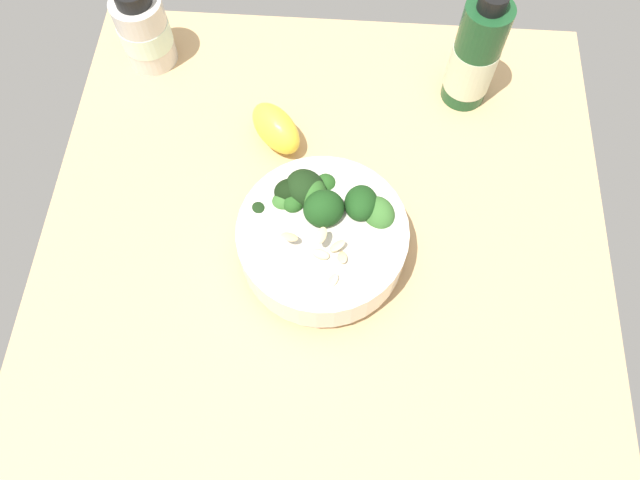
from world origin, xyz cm
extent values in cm
cube|color=tan|center=(0.00, 0.00, -2.00)|extent=(63.99, 63.99, 4.00)
cylinder|color=silver|center=(-0.26, -3.15, 0.81)|extent=(9.74, 9.74, 1.63)
cylinder|color=silver|center=(-0.26, -3.15, 4.06)|extent=(17.72, 17.72, 4.88)
cylinder|color=beige|center=(-0.26, -3.15, 6.10)|extent=(14.70, 14.70, 0.80)
cylinder|color=#2F662B|center=(-3.52, 0.91, 4.90)|extent=(1.44, 1.55, 1.72)
ellipsoid|color=black|center=(-3.52, 0.91, 6.63)|extent=(3.89, 3.58, 3.57)
cylinder|color=#3C7A32|center=(3.76, -0.42, 4.95)|extent=(1.68, 1.93, 1.78)
ellipsoid|color=#194216|center=(3.76, -0.42, 6.89)|extent=(3.80, 5.55, 4.64)
cylinder|color=#2F662B|center=(-3.21, 0.00, 4.98)|extent=(1.35, 1.59, 1.69)
ellipsoid|color=#23511C|center=(-3.21, 0.00, 6.56)|extent=(3.19, 3.44, 3.24)
cylinder|color=#589D47|center=(-3.06, 1.24, 4.83)|extent=(1.16, 1.15, 1.67)
ellipsoid|color=black|center=(-3.06, 1.24, 6.40)|extent=(3.50, 3.09, 3.48)
cylinder|color=#3C7A32|center=(-2.09, 1.33, 5.34)|extent=(2.00, 2.06, 1.38)
ellipsoid|color=black|center=(-2.09, 1.33, 6.99)|extent=(6.52, 6.34, 4.99)
cylinder|color=#2F662B|center=(5.59, -0.88, 4.63)|extent=(1.63, 1.87, 1.61)
ellipsoid|color=#386B2B|center=(5.59, -0.88, 6.44)|extent=(5.29, 5.51, 4.12)
cylinder|color=#589D47|center=(-4.20, 0.20, 4.92)|extent=(1.08, 1.16, 1.15)
ellipsoid|color=#386B2B|center=(-4.20, 0.20, 6.19)|extent=(3.88, 3.50, 3.30)
cylinder|color=#589D47|center=(-6.73, -0.89, 4.25)|extent=(1.43, 1.14, 1.67)
ellipsoid|color=black|center=(-6.73, -0.89, 5.69)|extent=(3.80, 3.92, 2.74)
cylinder|color=#4A8F3C|center=(0.00, -1.26, 5.59)|extent=(2.26, 2.22, 1.49)
ellipsoid|color=#194216|center=(0.00, -1.26, 7.55)|extent=(6.49, 6.55, 5.61)
cylinder|color=#4A8F3C|center=(-1.57, 0.92, 5.16)|extent=(2.12, 1.86, 2.00)
ellipsoid|color=#2D6023|center=(-1.57, 0.92, 6.99)|extent=(4.64, 5.52, 4.16)
cylinder|color=#589D47|center=(0.25, 2.42, 4.60)|extent=(1.20, 1.57, 1.63)
ellipsoid|color=#23511C|center=(0.25, 2.42, 5.97)|extent=(3.79, 3.74, 3.44)
ellipsoid|color=#DBBC84|center=(-0.15, -4.74, 8.53)|extent=(1.44, 2.00, 0.71)
ellipsoid|color=#DBBC84|center=(1.29, -8.74, 6.55)|extent=(1.81, 2.03, 1.25)
ellipsoid|color=#DBBC84|center=(1.60, -5.17, 7.23)|extent=(1.96, 1.68, 1.21)
ellipsoid|color=#DBBC84|center=(-0.31, -6.04, 6.91)|extent=(2.01, 1.47, 0.70)
ellipsoid|color=#DBBC84|center=(-3.16, -4.90, 8.03)|extent=(1.84, 1.03, 0.90)
ellipsoid|color=#DBBC84|center=(2.13, -6.10, 6.68)|extent=(1.52, 2.06, 1.23)
ellipsoid|color=yellow|center=(-6.51, 11.70, 2.58)|extent=(8.16, 8.35, 5.16)
cylinder|color=beige|center=(-23.99, 23.62, 4.67)|extent=(6.29, 6.29, 9.34)
cylinder|color=silver|center=(-23.99, 23.62, 4.51)|extent=(6.41, 6.41, 3.16)
cylinder|color=#194723|center=(16.27, 20.38, 7.09)|extent=(5.47, 5.47, 14.18)
cylinder|color=black|center=(16.27, 20.38, 15.12)|extent=(3.15, 3.15, 1.89)
cylinder|color=beige|center=(16.27, 20.38, 5.12)|extent=(5.58, 5.58, 6.29)
camera|label=1|loc=(1.56, -29.54, 60.77)|focal=33.40mm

